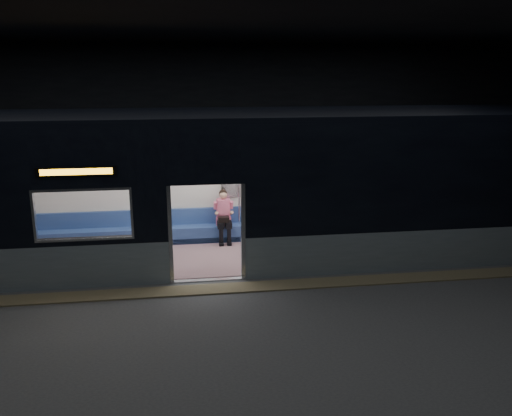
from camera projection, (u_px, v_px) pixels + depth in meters
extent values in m
cube|color=#47494C|center=(212.00, 302.00, 10.27)|extent=(24.00, 14.00, 0.01)
cube|color=black|center=(205.00, 26.00, 9.01)|extent=(24.00, 14.00, 0.04)
cube|color=black|center=(195.00, 129.00, 16.32)|extent=(24.00, 0.04, 5.00)
cube|color=black|center=(284.00, 410.00, 2.96)|extent=(24.00, 0.04, 5.00)
cube|color=#8C7F59|center=(210.00, 289.00, 10.80)|extent=(22.80, 0.50, 0.03)
cube|color=#8F9FAB|center=(429.00, 249.00, 11.85)|extent=(8.30, 0.12, 0.90)
cube|color=black|center=(436.00, 177.00, 11.44)|extent=(8.30, 0.12, 2.30)
cube|color=black|center=(205.00, 156.00, 10.62)|extent=(1.40, 0.12, 1.15)
cube|color=#B7BABC|center=(170.00, 235.00, 10.93)|extent=(0.08, 0.14, 2.05)
cube|color=#B7BABC|center=(243.00, 232.00, 11.13)|extent=(0.08, 0.14, 2.05)
cube|color=black|center=(76.00, 172.00, 10.27)|extent=(1.50, 0.04, 0.18)
cube|color=#F4A417|center=(76.00, 172.00, 10.26)|extent=(1.34, 0.03, 0.12)
cube|color=beige|center=(200.00, 178.00, 13.64)|extent=(18.00, 0.12, 3.20)
cube|color=black|center=(201.00, 116.00, 11.84)|extent=(18.00, 3.00, 0.15)
cube|color=#7D5B5B|center=(205.00, 256.00, 12.66)|extent=(17.76, 2.76, 0.04)
cube|color=beige|center=(202.00, 158.00, 12.07)|extent=(17.76, 2.76, 0.10)
cube|color=#30528A|center=(202.00, 233.00, 13.68)|extent=(11.00, 0.48, 0.41)
cube|color=#30528A|center=(201.00, 216.00, 13.76)|extent=(11.00, 0.10, 0.40)
cube|color=#705258|center=(46.00, 272.00, 11.10)|extent=(4.40, 0.48, 0.41)
cube|color=#705258|center=(356.00, 256.00, 12.02)|extent=(4.40, 0.48, 0.41)
cylinder|color=silver|center=(160.00, 224.00, 11.16)|extent=(0.04, 0.04, 2.26)
cylinder|color=silver|center=(162.00, 199.00, 13.32)|extent=(0.04, 0.04, 2.26)
cylinder|color=silver|center=(251.00, 221.00, 11.42)|extent=(0.04, 0.04, 2.26)
cylinder|color=silver|center=(239.00, 196.00, 13.59)|extent=(0.04, 0.04, 2.26)
cylinder|color=silver|center=(200.00, 167.00, 13.21)|extent=(11.00, 0.03, 0.03)
cube|color=black|center=(220.00, 224.00, 13.47)|extent=(0.16, 0.44, 0.15)
cube|color=black|center=(228.00, 224.00, 13.49)|extent=(0.16, 0.44, 0.15)
cylinder|color=black|center=(221.00, 237.00, 13.34)|extent=(0.10, 0.10, 0.43)
cylinder|color=black|center=(229.00, 236.00, 13.37)|extent=(0.10, 0.10, 0.43)
cube|color=#DD6989|center=(224.00, 221.00, 13.65)|extent=(0.37, 0.21, 0.19)
cylinder|color=#DD6989|center=(223.00, 208.00, 13.59)|extent=(0.36, 0.36, 0.48)
sphere|color=tan|center=(223.00, 195.00, 13.49)|extent=(0.20, 0.20, 0.20)
sphere|color=black|center=(223.00, 193.00, 13.51)|extent=(0.21, 0.21, 0.21)
cube|color=black|center=(224.00, 219.00, 13.37)|extent=(0.30, 0.27, 0.13)
cube|color=white|center=(243.00, 182.00, 13.74)|extent=(1.00, 0.03, 0.65)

